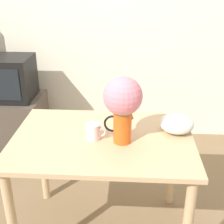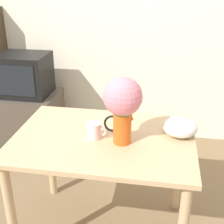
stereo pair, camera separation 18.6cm
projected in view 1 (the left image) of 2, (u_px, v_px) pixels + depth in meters
wall_back at (97, 19)px, 3.23m from camera, size 8.00×0.05×2.60m
table at (103, 154)px, 2.04m from camera, size 1.16×0.82×0.79m
flower_vase at (123, 102)px, 1.83m from camera, size 0.23×0.23×0.42m
coffee_mug at (94, 131)px, 1.95m from camera, size 0.13×0.09×0.10m
white_bowl at (177, 124)px, 2.04m from camera, size 0.22×0.22×0.12m
tv_stand at (14, 124)px, 3.27m from camera, size 0.61×0.54×0.59m
tv_set at (8, 78)px, 3.06m from camera, size 0.49×0.41×0.42m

